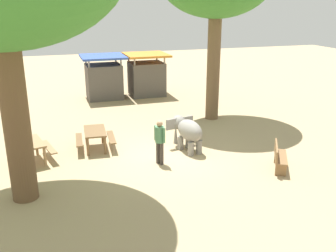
{
  "coord_description": "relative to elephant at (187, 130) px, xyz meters",
  "views": [
    {
      "loc": [
        -3.81,
        -12.57,
        5.54
      ],
      "look_at": [
        0.58,
        1.07,
        0.8
      ],
      "focal_mm": 40.62,
      "sensor_mm": 36.0,
      "label": 1
    }
  ],
  "objects": [
    {
      "name": "ground_plane",
      "position": [
        -1.11,
        -0.33,
        -0.8
      ],
      "size": [
        60.0,
        60.0,
        0.0
      ],
      "primitive_type": "plane",
      "color": "tan"
    },
    {
      "name": "elephant",
      "position": [
        0.0,
        0.0,
        0.0
      ],
      "size": [
        1.23,
        1.83,
        1.26
      ],
      "rotation": [
        0.0,
        0.0,
        1.79
      ],
      "color": "gray",
      "rests_on": "ground_plane"
    },
    {
      "name": "person_handler",
      "position": [
        -1.39,
        -0.95,
        0.14
      ],
      "size": [
        0.32,
        0.46,
        1.62
      ],
      "rotation": [
        0.0,
        0.0,
        0.49
      ],
      "color": "#3F3833",
      "rests_on": "ground_plane"
    },
    {
      "name": "wooden_bench",
      "position": [
        2.38,
        -2.63,
        -0.33
      ],
      "size": [
        1.07,
        1.41,
        0.88
      ],
      "rotation": [
        0.0,
        0.0,
        4.17
      ],
      "color": "olive",
      "rests_on": "ground_plane"
    },
    {
      "name": "picnic_table_near",
      "position": [
        -3.37,
        1.17,
        -0.22
      ],
      "size": [
        1.58,
        1.6,
        0.78
      ],
      "rotation": [
        0.0,
        0.0,
        4.64
      ],
      "color": "brown",
      "rests_on": "ground_plane"
    },
    {
      "name": "picnic_table_far",
      "position": [
        -5.73,
        0.63,
        -0.22
      ],
      "size": [
        1.79,
        1.81,
        0.78
      ],
      "rotation": [
        0.0,
        0.0,
        1.81
      ],
      "color": "#9E7A51",
      "rests_on": "ground_plane"
    },
    {
      "name": "market_stall_blue",
      "position": [
        -1.76,
        9.31,
        0.34
      ],
      "size": [
        2.5,
        2.5,
        2.52
      ],
      "color": "#59514C",
      "rests_on": "ground_plane"
    },
    {
      "name": "market_stall_orange",
      "position": [
        0.84,
        9.31,
        0.34
      ],
      "size": [
        2.5,
        2.5,
        2.52
      ],
      "color": "#59514C",
      "rests_on": "ground_plane"
    },
    {
      "name": "feed_bucket",
      "position": [
        0.48,
        1.37,
        -0.64
      ],
      "size": [
        0.36,
        0.36,
        0.32
      ],
      "primitive_type": "cylinder",
      "color": "gray",
      "rests_on": "ground_plane"
    }
  ]
}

